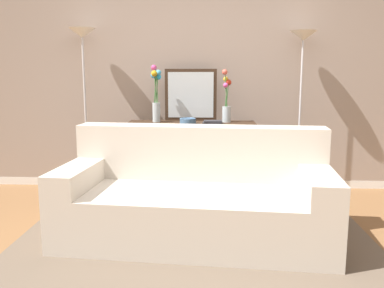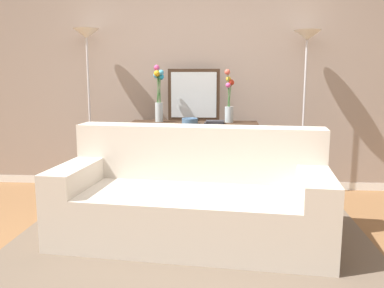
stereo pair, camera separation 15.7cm
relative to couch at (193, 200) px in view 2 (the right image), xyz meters
name	(u,v)px [view 2 (the right image)]	position (x,y,z in m)	size (l,w,h in m)	color
ground_plane	(186,267)	(-0.01, -0.52, -0.32)	(16.00, 16.00, 0.02)	brown
back_wall	(204,54)	(-0.01, 1.58, 1.23)	(12.00, 0.15, 3.08)	white
area_rug	(191,244)	(-0.01, -0.16, -0.30)	(2.84, 2.02, 0.01)	brown
couch	(193,200)	(0.00, 0.00, 0.00)	(2.18, 1.13, 0.88)	beige
console_table	(194,145)	(-0.09, 1.19, 0.25)	(1.37, 0.38, 0.80)	#382619
floor_lamp_left	(88,65)	(-1.26, 1.28, 1.10)	(0.28, 0.28, 1.80)	silver
floor_lamp_right	(306,67)	(1.08, 1.28, 1.08)	(0.28, 0.28, 1.76)	silver
wall_mirror	(194,95)	(-0.10, 1.34, 0.78)	(0.57, 0.02, 0.57)	#382619
vase_tall_flowers	(159,94)	(-0.47, 1.20, 0.80)	(0.12, 0.12, 0.61)	silver
vase_short_flowers	(229,102)	(0.28, 1.21, 0.71)	(0.10, 0.12, 0.56)	silver
fruit_bowl	(190,121)	(-0.12, 1.07, 0.52)	(0.17, 0.17, 0.06)	#4C7093
book_stack	(215,122)	(0.14, 1.09, 0.51)	(0.21, 0.17, 0.03)	#2D2D33
book_row_under_console	(161,189)	(-0.46, 1.19, -0.26)	(0.38, 0.17, 0.12)	#236033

